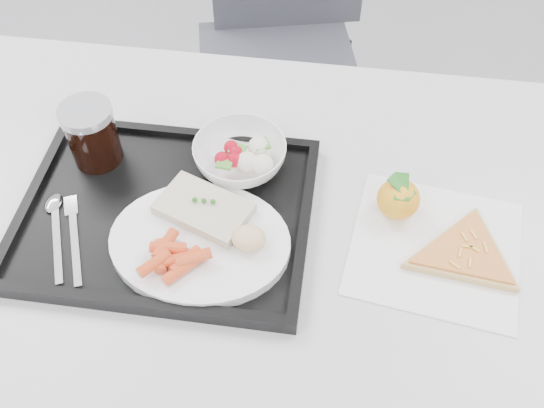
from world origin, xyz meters
name	(u,v)px	position (x,y,z in m)	size (l,w,h in m)	color
table	(242,243)	(0.00, 0.30, 0.68)	(1.20, 0.80, 0.75)	#A3A4A6
chair	(283,25)	(-0.03, 1.11, 0.54)	(0.51, 0.51, 0.93)	#36373E
tray	(167,214)	(-0.11, 0.29, 0.76)	(0.45, 0.35, 0.03)	black
dinner_plate	(200,243)	(-0.05, 0.23, 0.77)	(0.27, 0.27, 0.02)	white
fish_fillet	(204,208)	(-0.05, 0.28, 0.79)	(0.16, 0.13, 0.03)	beige
bread_roll	(249,238)	(0.03, 0.23, 0.80)	(0.06, 0.06, 0.03)	tan
salad_bowl	(240,155)	(-0.02, 0.40, 0.79)	(0.15, 0.15, 0.05)	white
cola_glass	(92,133)	(-0.25, 0.38, 0.82)	(0.08, 0.08, 0.11)	black
cutlery	(62,226)	(-0.26, 0.23, 0.77)	(0.11, 0.17, 0.01)	silver
napkin	(435,248)	(0.30, 0.28, 0.75)	(0.28, 0.27, 0.00)	white
tangerine	(398,199)	(0.24, 0.35, 0.79)	(0.09, 0.09, 0.07)	orange
pizza_slice	(465,254)	(0.35, 0.27, 0.76)	(0.26, 0.26, 0.02)	tan
carrot_pile	(174,257)	(-0.07, 0.19, 0.80)	(0.10, 0.09, 0.03)	#D6481F
salad_contents	(247,156)	(0.00, 0.39, 0.80)	(0.10, 0.08, 0.03)	#AA081A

